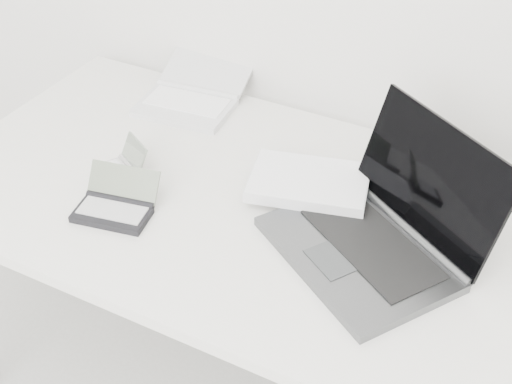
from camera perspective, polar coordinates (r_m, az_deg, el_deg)
The scene contains 5 objects.
desk at distance 1.60m, azimuth 1.62°, elevation -2.54°, with size 1.60×0.80×0.73m.
laptop_large at distance 1.50m, azimuth 8.10°, elevation -1.94°, with size 0.59×0.49×0.25m.
netbook_open_white at distance 1.94m, azimuth -5.15°, elevation 7.64°, with size 0.28×0.34×0.07m.
pda_silver at distance 1.69m, azimuth -10.72°, elevation 1.97°, with size 0.13×0.14×0.07m.
palmtop_charcoal at distance 1.58m, azimuth -11.19°, elevation -1.11°, with size 0.19×0.17×0.08m.
Camera 1 is at (0.53, 0.45, 1.72)m, focal length 50.00 mm.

